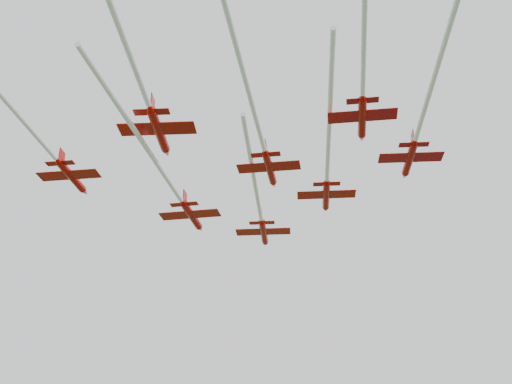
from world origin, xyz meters
The scene contains 8 objects.
jet_lead centered at (-6.44, 12.97, 62.50)m, with size 21.17×41.48×2.90m.
jet_row2_left centered at (-10.09, -6.30, 59.72)m, with size 18.86×46.48×2.84m.
jet_row2_right centered at (9.88, 3.40, 62.19)m, with size 21.02×41.66×2.71m.
jet_row3_left centered at (-18.38, -22.85, 60.52)m, with size 18.06×40.43×2.63m.
jet_row3_mid centered at (7.33, -12.96, 62.20)m, with size 22.54×52.76×2.70m.
jet_row3_right centered at (25.49, -4.19, 60.84)m, with size 20.79×40.46×2.56m.
jet_row4_left centered at (3.73, -33.59, 60.93)m, with size 31.16×60.77×2.88m.
jet_row4_right centered at (24.75, -21.63, 60.99)m, with size 22.90×52.83×2.49m.
Camera 1 is at (40.53, -72.06, 18.91)m, focal length 45.00 mm.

